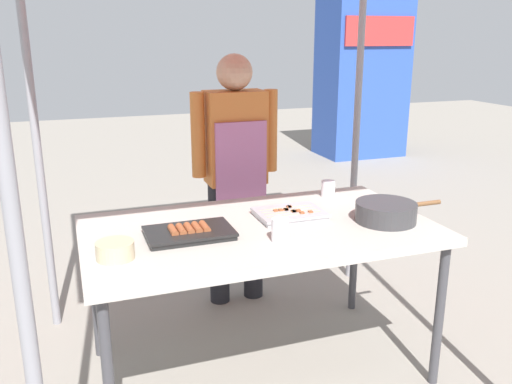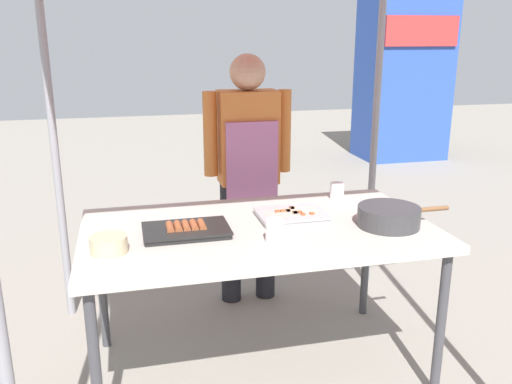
{
  "view_description": "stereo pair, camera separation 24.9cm",
  "coord_description": "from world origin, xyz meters",
  "px_view_note": "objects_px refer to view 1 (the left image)",
  "views": [
    {
      "loc": [
        -0.81,
        -2.21,
        1.6
      ],
      "look_at": [
        0.0,
        0.05,
        0.9
      ],
      "focal_mm": 37.97,
      "sensor_mm": 36.0,
      "label": 1
    },
    {
      "loc": [
        -0.57,
        -2.28,
        1.6
      ],
      "look_at": [
        0.0,
        0.05,
        0.9
      ],
      "focal_mm": 37.97,
      "sensor_mm": 36.0,
      "label": 2
    }
  ],
  "objects_px": {
    "drink_cup_by_wok": "(280,230)",
    "neighbor_stall_right": "(358,89)",
    "cooking_wok": "(386,211)",
    "condiment_bowl": "(115,250)",
    "neighbor_stall_left": "(361,79)",
    "tray_grilled_sausages": "(189,233)",
    "vendor_woman": "(236,162)",
    "stall_table": "(260,237)",
    "tray_meat_skewers": "(290,214)",
    "drink_cup_near_edge": "(328,189)"
  },
  "relations": [
    {
      "from": "stall_table",
      "to": "neighbor_stall_left",
      "type": "xyz_separation_m",
      "value": [
        3.02,
        4.28,
        0.33
      ]
    },
    {
      "from": "tray_meat_skewers",
      "to": "neighbor_stall_right",
      "type": "relative_size",
      "value": 0.18
    },
    {
      "from": "cooking_wok",
      "to": "drink_cup_by_wok",
      "type": "xyz_separation_m",
      "value": [
        -0.57,
        -0.07,
        0.0
      ]
    },
    {
      "from": "neighbor_stall_left",
      "to": "tray_grilled_sausages",
      "type": "bearing_deg",
      "value": -127.95
    },
    {
      "from": "cooking_wok",
      "to": "vendor_woman",
      "type": "xyz_separation_m",
      "value": [
        -0.46,
        0.88,
        0.08
      ]
    },
    {
      "from": "stall_table",
      "to": "vendor_woman",
      "type": "relative_size",
      "value": 1.07
    },
    {
      "from": "tray_meat_skewers",
      "to": "condiment_bowl",
      "type": "xyz_separation_m",
      "value": [
        -0.84,
        -0.23,
        0.02
      ]
    },
    {
      "from": "tray_meat_skewers",
      "to": "drink_cup_by_wok",
      "type": "distance_m",
      "value": 0.32
    },
    {
      "from": "stall_table",
      "to": "cooking_wok",
      "type": "relative_size",
      "value": 3.59
    },
    {
      "from": "vendor_woman",
      "to": "tray_meat_skewers",
      "type": "bearing_deg",
      "value": 94.88
    },
    {
      "from": "tray_meat_skewers",
      "to": "drink_cup_near_edge",
      "type": "height_order",
      "value": "drink_cup_near_edge"
    },
    {
      "from": "drink_cup_near_edge",
      "to": "neighbor_stall_left",
      "type": "bearing_deg",
      "value": 57.65
    },
    {
      "from": "tray_meat_skewers",
      "to": "neighbor_stall_right",
      "type": "xyz_separation_m",
      "value": [
        2.87,
        4.33,
        0.11
      ]
    },
    {
      "from": "tray_grilled_sausages",
      "to": "condiment_bowl",
      "type": "relative_size",
      "value": 2.52
    },
    {
      "from": "tray_meat_skewers",
      "to": "neighbor_stall_left",
      "type": "distance_m",
      "value": 5.08
    },
    {
      "from": "condiment_bowl",
      "to": "neighbor_stall_left",
      "type": "height_order",
      "value": "neighbor_stall_left"
    },
    {
      "from": "tray_grilled_sausages",
      "to": "condiment_bowl",
      "type": "height_order",
      "value": "condiment_bowl"
    },
    {
      "from": "drink_cup_by_wok",
      "to": "vendor_woman",
      "type": "height_order",
      "value": "vendor_woman"
    },
    {
      "from": "tray_grilled_sausages",
      "to": "drink_cup_near_edge",
      "type": "xyz_separation_m",
      "value": [
        0.85,
        0.35,
        0.02
      ]
    },
    {
      "from": "stall_table",
      "to": "drink_cup_by_wok",
      "type": "distance_m",
      "value": 0.23
    },
    {
      "from": "cooking_wok",
      "to": "neighbor_stall_left",
      "type": "relative_size",
      "value": 0.22
    },
    {
      "from": "tray_grilled_sausages",
      "to": "drink_cup_near_edge",
      "type": "height_order",
      "value": "drink_cup_near_edge"
    },
    {
      "from": "condiment_bowl",
      "to": "neighbor_stall_right",
      "type": "distance_m",
      "value": 5.89
    },
    {
      "from": "vendor_woman",
      "to": "neighbor_stall_left",
      "type": "distance_m",
      "value": 4.57
    },
    {
      "from": "drink_cup_by_wok",
      "to": "neighbor_stall_right",
      "type": "distance_m",
      "value": 5.52
    },
    {
      "from": "tray_grilled_sausages",
      "to": "neighbor_stall_right",
      "type": "height_order",
      "value": "neighbor_stall_right"
    },
    {
      "from": "drink_cup_near_edge",
      "to": "neighbor_stall_left",
      "type": "xyz_separation_m",
      "value": [
        2.5,
        3.96,
        0.24
      ]
    },
    {
      "from": "stall_table",
      "to": "drink_cup_by_wok",
      "type": "height_order",
      "value": "drink_cup_by_wok"
    },
    {
      "from": "neighbor_stall_left",
      "to": "vendor_woman",
      "type": "bearing_deg",
      "value": -129.37
    },
    {
      "from": "cooking_wok",
      "to": "neighbor_stall_right",
      "type": "distance_m",
      "value": 5.17
    },
    {
      "from": "drink_cup_by_wok",
      "to": "neighbor_stall_right",
      "type": "bearing_deg",
      "value": 56.68
    },
    {
      "from": "neighbor_stall_right",
      "to": "condiment_bowl",
      "type": "bearing_deg",
      "value": -129.11
    },
    {
      "from": "tray_grilled_sausages",
      "to": "vendor_woman",
      "type": "bearing_deg",
      "value": 59.26
    },
    {
      "from": "tray_meat_skewers",
      "to": "vendor_woman",
      "type": "height_order",
      "value": "vendor_woman"
    },
    {
      "from": "cooking_wok",
      "to": "drink_cup_by_wok",
      "type": "distance_m",
      "value": 0.57
    },
    {
      "from": "stall_table",
      "to": "neighbor_stall_left",
      "type": "bearing_deg",
      "value": 54.78
    },
    {
      "from": "condiment_bowl",
      "to": "vendor_woman",
      "type": "distance_m",
      "value": 1.2
    },
    {
      "from": "tray_grilled_sausages",
      "to": "drink_cup_by_wok",
      "type": "relative_size",
      "value": 3.77
    },
    {
      "from": "drink_cup_by_wok",
      "to": "vendor_woman",
      "type": "relative_size",
      "value": 0.07
    },
    {
      "from": "neighbor_stall_left",
      "to": "neighbor_stall_right",
      "type": "height_order",
      "value": "neighbor_stall_left"
    },
    {
      "from": "tray_meat_skewers",
      "to": "stall_table",
      "type": "bearing_deg",
      "value": -159.05
    },
    {
      "from": "drink_cup_near_edge",
      "to": "drink_cup_by_wok",
      "type": "height_order",
      "value": "drink_cup_by_wok"
    },
    {
      "from": "cooking_wok",
      "to": "neighbor_stall_right",
      "type": "relative_size",
      "value": 0.25
    },
    {
      "from": "tray_grilled_sausages",
      "to": "condiment_bowl",
      "type": "xyz_separation_m",
      "value": [
        -0.33,
        -0.14,
        0.02
      ]
    },
    {
      "from": "tray_grilled_sausages",
      "to": "cooking_wok",
      "type": "height_order",
      "value": "cooking_wok"
    },
    {
      "from": "stall_table",
      "to": "tray_grilled_sausages",
      "type": "distance_m",
      "value": 0.34
    },
    {
      "from": "tray_grilled_sausages",
      "to": "vendor_woman",
      "type": "height_order",
      "value": "vendor_woman"
    },
    {
      "from": "condiment_bowl",
      "to": "cooking_wok",
      "type": "bearing_deg",
      "value": 1.11
    },
    {
      "from": "stall_table",
      "to": "tray_grilled_sausages",
      "type": "height_order",
      "value": "tray_grilled_sausages"
    },
    {
      "from": "tray_grilled_sausages",
      "to": "cooking_wok",
      "type": "bearing_deg",
      "value": -7.04
    }
  ]
}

